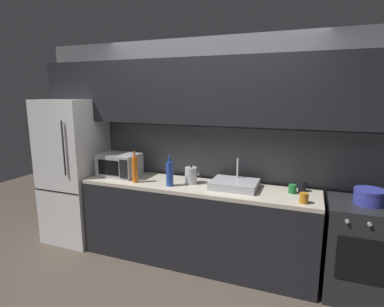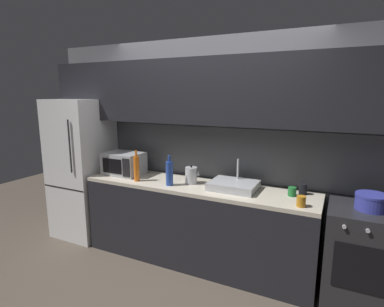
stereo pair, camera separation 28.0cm
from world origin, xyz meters
TOP-DOWN VIEW (x-y plane):
  - back_wall at (0.00, 1.20)m, footprint 4.32×0.44m
  - counter_run at (0.00, 0.90)m, footprint 2.58×0.60m
  - refrigerator at (-1.67, 0.90)m, footprint 0.68×0.69m
  - oven_range at (1.63, 0.90)m, footprint 0.60×0.62m
  - microwave at (-0.99, 0.92)m, footprint 0.46×0.35m
  - sink_basin at (0.42, 0.93)m, footprint 0.48×0.38m
  - kettle at (-0.07, 0.92)m, footprint 0.17×0.13m
  - wine_bottle_orange at (-0.67, 0.74)m, footprint 0.06×0.06m
  - wine_bottle_blue at (-0.25, 0.76)m, footprint 0.08×0.08m
  - mug_green at (1.00, 0.97)m, footprint 0.08×0.08m
  - mug_amber at (1.11, 0.71)m, footprint 0.08×0.08m
  - mug_dark at (1.09, 1.07)m, footprint 0.08×0.08m
  - cooking_pot at (1.66, 0.90)m, footprint 0.27×0.27m

SIDE VIEW (x-z plane):
  - counter_run at x=0.00m, z-range 0.00..0.90m
  - oven_range at x=1.63m, z-range 0.00..0.90m
  - refrigerator at x=-1.67m, z-range 0.00..1.81m
  - sink_basin at x=0.42m, z-range 0.79..1.09m
  - mug_green at x=1.00m, z-range 0.90..0.99m
  - mug_amber at x=1.11m, z-range 0.90..1.00m
  - mug_dark at x=1.09m, z-range 0.90..1.01m
  - cooking_pot at x=1.66m, z-range 0.90..1.04m
  - kettle at x=-0.07m, z-range 0.89..1.10m
  - microwave at x=-0.99m, z-range 0.90..1.17m
  - wine_bottle_blue at x=-0.25m, z-range 0.87..1.20m
  - wine_bottle_orange at x=-0.67m, z-range 0.87..1.23m
  - back_wall at x=0.00m, z-range 0.30..2.80m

